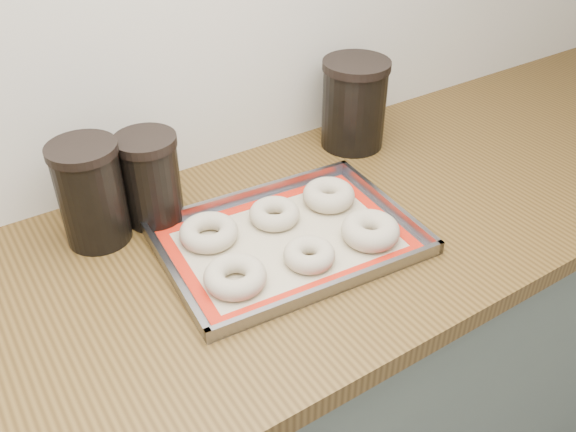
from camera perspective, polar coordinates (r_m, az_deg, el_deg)
cabinet at (r=1.51m, az=2.21°, el=-15.26°), size 3.00×0.65×0.86m
countertop at (r=1.19m, az=2.70°, el=-1.49°), size 3.06×0.68×0.04m
baking_tray at (r=1.13m, az=0.00°, el=-2.19°), size 0.49×0.37×0.03m
baking_mat at (r=1.13m, az=-0.00°, el=-2.27°), size 0.44×0.32×0.00m
bagel_front_left at (r=1.03m, az=-4.96°, el=-5.66°), size 0.12×0.12×0.04m
bagel_front_mid at (r=1.07m, az=2.01°, el=-3.63°), size 0.11×0.11×0.03m
bagel_front_right at (r=1.13m, az=7.71°, el=-1.36°), size 0.13×0.13×0.04m
bagel_back_left at (r=1.13m, az=-7.42°, el=-1.53°), size 0.14×0.14×0.04m
bagel_back_mid at (r=1.17m, az=-1.27°, el=0.22°), size 0.13×0.13×0.03m
bagel_back_right at (r=1.22m, az=3.83°, el=1.97°), size 0.12×0.12×0.04m
canister_left at (r=1.14m, az=-17.94°, el=2.03°), size 0.12×0.12×0.20m
canister_mid at (r=1.17m, az=-12.74°, el=3.42°), size 0.12×0.12×0.18m
canister_right at (r=1.41m, az=6.20°, el=10.40°), size 0.15×0.15×0.20m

